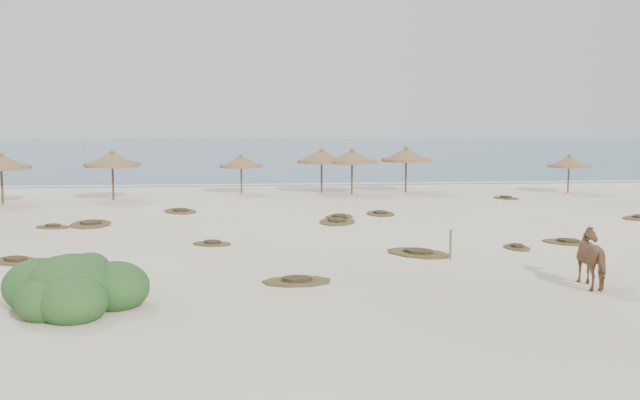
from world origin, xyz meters
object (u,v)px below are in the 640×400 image
at_px(horse, 596,259).
at_px(bush, 73,289).
at_px(palapa_1, 112,160).
at_px(palapa_0, 1,163).

bearing_deg(horse, bush, 6.74).
bearing_deg(palapa_1, horse, -52.18).
distance_m(palapa_1, horse, 29.07).
xyz_separation_m(palapa_0, palapa_1, (5.81, 1.20, 0.03)).
height_order(palapa_0, palapa_1, palapa_1).
bearing_deg(bush, palapa_1, 98.38).
relative_size(palapa_0, bush, 1.08).
xyz_separation_m(palapa_1, horse, (17.80, -22.94, -1.50)).
height_order(palapa_1, bush, palapa_1).
relative_size(horse, bush, 0.53).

